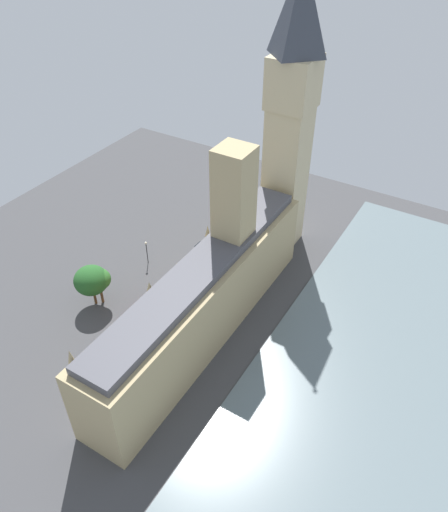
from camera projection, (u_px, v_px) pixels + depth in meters
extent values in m
plane|color=#424244|center=(196.00, 328.00, 98.62)|extent=(140.72, 140.72, 0.00)
cube|color=slate|center=(364.00, 403.00, 84.53)|extent=(41.56, 126.65, 0.25)
cube|color=tan|center=(204.00, 303.00, 92.90)|extent=(10.18, 60.86, 15.80)
cube|color=tan|center=(233.00, 232.00, 94.25)|extent=(6.35, 6.35, 35.12)
cube|color=#4C4C54|center=(202.00, 267.00, 87.50)|extent=(7.74, 58.42, 1.60)
cone|color=tan|center=(253.00, 190.00, 107.52)|extent=(1.20, 1.20, 2.42)
cone|color=tan|center=(208.00, 231.00, 95.20)|extent=(1.20, 1.20, 2.64)
cone|color=tan|center=(150.00, 287.00, 83.13)|extent=(1.20, 1.20, 2.05)
cone|color=tan|center=(71.00, 357.00, 70.62)|extent=(1.20, 1.20, 2.90)
cube|color=#CCBA8E|center=(285.00, 180.00, 111.55)|extent=(8.15, 8.15, 33.69)
cube|color=#CCBA8E|center=(293.00, 82.00, 97.85)|extent=(8.97, 8.97, 10.42)
cylinder|color=silver|center=(273.00, 78.00, 99.73)|extent=(0.25, 6.19, 6.19)
torus|color=black|center=(273.00, 78.00, 99.73)|extent=(0.24, 6.43, 6.43)
cylinder|color=silver|center=(303.00, 75.00, 100.96)|extent=(6.19, 0.25, 6.19)
torus|color=black|center=(303.00, 75.00, 100.96)|extent=(6.43, 0.24, 6.43)
pyramid|color=#383D47|center=(300.00, 5.00, 89.20)|extent=(8.97, 8.97, 17.42)
cube|color=silver|center=(200.00, 248.00, 118.19)|extent=(1.82, 4.50, 0.75)
cube|color=black|center=(200.00, 246.00, 117.60)|extent=(1.52, 2.52, 0.65)
cylinder|color=black|center=(201.00, 245.00, 119.71)|extent=(0.26, 0.68, 0.68)
cylinder|color=black|center=(207.00, 247.00, 119.05)|extent=(0.26, 0.68, 0.68)
cylinder|color=black|center=(194.00, 251.00, 117.80)|extent=(0.26, 0.68, 0.68)
cylinder|color=black|center=(200.00, 253.00, 117.13)|extent=(0.26, 0.68, 0.68)
cube|color=red|center=(149.00, 307.00, 99.47)|extent=(2.73, 10.55, 4.20)
cube|color=black|center=(149.00, 307.00, 99.42)|extent=(2.78, 10.15, 0.70)
cylinder|color=black|center=(144.00, 328.00, 97.83)|extent=(0.37, 1.11, 1.10)
cylinder|color=black|center=(135.00, 324.00, 98.72)|extent=(0.37, 1.11, 1.10)
cylinder|color=black|center=(165.00, 305.00, 102.82)|extent=(0.37, 1.11, 1.10)
cylinder|color=black|center=(156.00, 302.00, 103.72)|extent=(0.37, 1.11, 1.10)
cube|color=#B7B7BC|center=(94.00, 350.00, 93.17)|extent=(1.86, 4.51, 0.75)
cube|color=black|center=(95.00, 346.00, 92.89)|extent=(1.53, 2.54, 0.65)
cylinder|color=black|center=(93.00, 358.00, 92.12)|extent=(0.27, 0.69, 0.68)
cylinder|color=black|center=(86.00, 355.00, 92.74)|extent=(0.27, 0.69, 0.68)
cylinder|color=black|center=(103.00, 348.00, 94.07)|extent=(0.27, 0.69, 0.68)
cylinder|color=black|center=(97.00, 344.00, 94.68)|extent=(0.27, 0.69, 0.68)
cylinder|color=maroon|center=(127.00, 369.00, 89.61)|extent=(0.67, 0.67, 1.43)
sphere|color=#8C6647|center=(126.00, 366.00, 89.08)|extent=(0.28, 0.28, 0.28)
cube|color=navy|center=(127.00, 370.00, 89.35)|extent=(0.28, 0.33, 0.26)
cylinder|color=maroon|center=(227.00, 259.00, 114.73)|extent=(0.56, 0.56, 1.26)
sphere|color=#8C6647|center=(227.00, 257.00, 114.26)|extent=(0.24, 0.24, 0.24)
cube|color=maroon|center=(228.00, 259.00, 114.67)|extent=(0.22, 0.30, 0.23)
cylinder|color=brown|center=(95.00, 296.00, 103.02)|extent=(0.56, 0.56, 3.74)
ellipsoid|color=#235623|center=(91.00, 280.00, 100.22)|extent=(7.05, 7.05, 6.00)
cylinder|color=brown|center=(102.00, 294.00, 103.12)|extent=(0.56, 0.56, 4.39)
ellipsoid|color=#2D6628|center=(98.00, 279.00, 100.57)|extent=(5.11, 5.11, 4.35)
cylinder|color=black|center=(147.00, 253.00, 113.21)|extent=(0.18, 0.18, 5.37)
sphere|color=#F2EAC6|center=(146.00, 243.00, 111.37)|extent=(0.56, 0.56, 0.56)
cylinder|color=black|center=(102.00, 290.00, 103.02)|extent=(0.18, 0.18, 5.75)
sphere|color=#F2EAC6|center=(99.00, 279.00, 101.06)|extent=(0.56, 0.56, 0.56)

